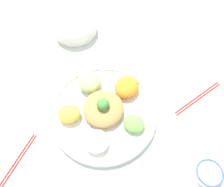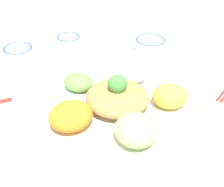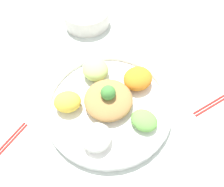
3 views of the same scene
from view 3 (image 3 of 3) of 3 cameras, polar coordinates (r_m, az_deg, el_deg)
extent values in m
plane|color=silver|center=(0.64, 0.27, -2.82)|extent=(2.40, 2.40, 0.00)
cylinder|color=white|center=(0.62, -1.06, -3.48)|extent=(0.41, 0.41, 0.02)
torus|color=white|center=(0.61, -1.08, -2.79)|extent=(0.41, 0.41, 0.02)
ellipsoid|color=yellow|center=(0.60, -13.41, -2.19)|extent=(0.08, 0.09, 0.06)
ellipsoid|color=white|center=(0.54, -4.78, -13.18)|extent=(0.12, 0.11, 0.05)
ellipsoid|color=#6BAD4C|center=(0.57, 9.75, -8.06)|extent=(0.11, 0.11, 0.04)
ellipsoid|color=orange|center=(0.64, 7.87, 4.57)|extent=(0.13, 0.13, 0.06)
ellipsoid|color=#B7DB7A|center=(0.66, -5.09, 7.35)|extent=(0.11, 0.11, 0.06)
ellipsoid|color=#AD7F47|center=(0.59, -1.12, -1.81)|extent=(0.15, 0.15, 0.05)
sphere|color=#478E3D|center=(0.56, -1.18, 0.25)|extent=(0.05, 0.05, 0.05)
cylinder|color=silver|center=(0.91, -7.72, 22.12)|extent=(0.20, 0.20, 0.07)
ellipsoid|color=tan|center=(0.90, -7.89, 23.24)|extent=(0.17, 0.17, 0.02)
cylinder|color=red|center=(0.74, 30.14, -1.06)|extent=(0.09, 0.23, 0.01)
cylinder|color=red|center=(0.74, 30.65, -1.63)|extent=(0.09, 0.23, 0.01)
cube|color=beige|center=(0.72, 14.53, 5.16)|extent=(0.05, 0.08, 0.01)
ellipsoid|color=beige|center=(0.75, 17.67, 7.13)|extent=(0.05, 0.05, 0.01)
camera|label=1|loc=(0.25, -177.53, 27.22)|focal=35.00mm
camera|label=2|loc=(0.91, -4.85, 53.40)|focal=50.00mm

